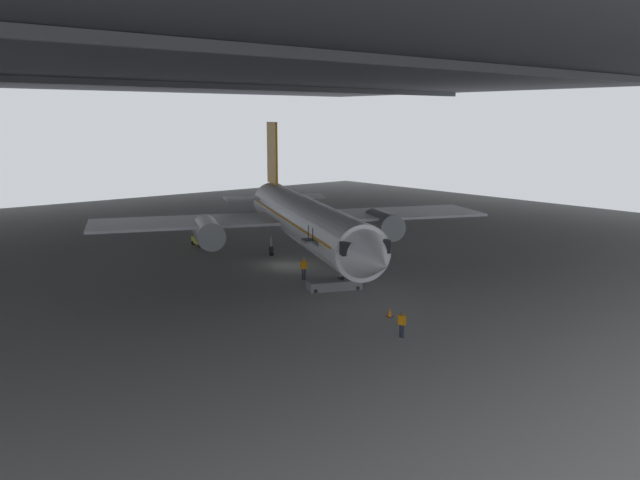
{
  "coord_description": "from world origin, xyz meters",
  "views": [
    {
      "loc": [
        -33.87,
        -44.31,
        12.58
      ],
      "look_at": [
        0.02,
        -3.27,
        2.66
      ],
      "focal_mm": 36.94,
      "sensor_mm": 36.0,
      "label": 1
    }
  ],
  "objects_px": {
    "boarding_stairs": "(333,279)",
    "baggage_tug": "(201,240)",
    "traffic_cone_orange": "(390,312)",
    "airplane_main": "(305,220)",
    "crew_worker_near_nose": "(402,323)",
    "crew_worker_by_stairs": "(304,267)"
  },
  "relations": [
    {
      "from": "traffic_cone_orange",
      "to": "airplane_main",
      "type": "bearing_deg",
      "value": 69.0
    },
    {
      "from": "traffic_cone_orange",
      "to": "baggage_tug",
      "type": "relative_size",
      "value": 0.26
    },
    {
      "from": "crew_worker_near_nose",
      "to": "baggage_tug",
      "type": "height_order",
      "value": "crew_worker_near_nose"
    },
    {
      "from": "airplane_main",
      "to": "boarding_stairs",
      "type": "bearing_deg",
      "value": -116.94
    },
    {
      "from": "boarding_stairs",
      "to": "crew_worker_by_stairs",
      "type": "bearing_deg",
      "value": 88.12
    },
    {
      "from": "crew_worker_by_stairs",
      "to": "baggage_tug",
      "type": "height_order",
      "value": "crew_worker_by_stairs"
    },
    {
      "from": "airplane_main",
      "to": "crew_worker_near_nose",
      "type": "relative_size",
      "value": 23.9
    },
    {
      "from": "airplane_main",
      "to": "boarding_stairs",
      "type": "xyz_separation_m",
      "value": [
        -4.9,
        -9.65,
        -2.83
      ]
    },
    {
      "from": "crew_worker_by_stairs",
      "to": "boarding_stairs",
      "type": "bearing_deg",
      "value": -91.88
    },
    {
      "from": "crew_worker_by_stairs",
      "to": "airplane_main",
      "type": "bearing_deg",
      "value": 51.27
    },
    {
      "from": "crew_worker_by_stairs",
      "to": "crew_worker_near_nose",
      "type": "bearing_deg",
      "value": -106.12
    },
    {
      "from": "airplane_main",
      "to": "traffic_cone_orange",
      "type": "distance_m",
      "value": 18.7
    },
    {
      "from": "boarding_stairs",
      "to": "baggage_tug",
      "type": "height_order",
      "value": "boarding_stairs"
    },
    {
      "from": "airplane_main",
      "to": "crew_worker_near_nose",
      "type": "xyz_separation_m",
      "value": [
        -8.98,
        -20.49,
        -2.69
      ]
    },
    {
      "from": "boarding_stairs",
      "to": "crew_worker_near_nose",
      "type": "height_order",
      "value": "boarding_stairs"
    },
    {
      "from": "boarding_stairs",
      "to": "traffic_cone_orange",
      "type": "distance_m",
      "value": 7.74
    },
    {
      "from": "traffic_cone_orange",
      "to": "crew_worker_by_stairs",
      "type": "bearing_deg",
      "value": 80.81
    },
    {
      "from": "boarding_stairs",
      "to": "crew_worker_near_nose",
      "type": "xyz_separation_m",
      "value": [
        -4.08,
        -10.84,
        0.14
      ]
    },
    {
      "from": "boarding_stairs",
      "to": "baggage_tug",
      "type": "xyz_separation_m",
      "value": [
        0.9,
        21.21,
        -0.22
      ]
    },
    {
      "from": "boarding_stairs",
      "to": "baggage_tug",
      "type": "bearing_deg",
      "value": 87.56
    },
    {
      "from": "airplane_main",
      "to": "crew_worker_by_stairs",
      "type": "distance_m",
      "value": 8.06
    },
    {
      "from": "crew_worker_near_nose",
      "to": "baggage_tug",
      "type": "bearing_deg",
      "value": 81.17
    }
  ]
}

